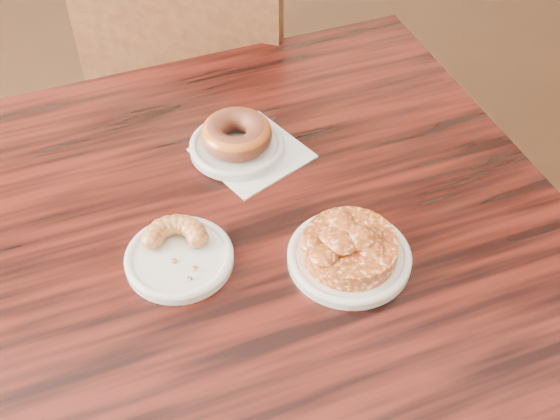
{
  "coord_description": "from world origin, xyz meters",
  "views": [
    {
      "loc": [
        -0.2,
        -0.39,
        1.48
      ],
      "look_at": [
        -0.17,
        0.26,
        0.8
      ],
      "focal_mm": 45.0,
      "sensor_mm": 36.0,
      "label": 1
    }
  ],
  "objects_px": {
    "chair_far": "(219,89)",
    "glazed_donut": "(236,134)",
    "apple_fritter": "(351,244)",
    "cruller_fragment": "(178,249)",
    "cafe_table": "(263,370)"
  },
  "relations": [
    {
      "from": "chair_far",
      "to": "glazed_donut",
      "type": "height_order",
      "value": "chair_far"
    },
    {
      "from": "apple_fritter",
      "to": "cruller_fragment",
      "type": "xyz_separation_m",
      "value": [
        -0.23,
        0.01,
        -0.01
      ]
    },
    {
      "from": "chair_far",
      "to": "cruller_fragment",
      "type": "xyz_separation_m",
      "value": [
        -0.03,
        -0.79,
        0.33
      ]
    },
    {
      "from": "cafe_table",
      "to": "chair_far",
      "type": "bearing_deg",
      "value": 78.36
    },
    {
      "from": "glazed_donut",
      "to": "apple_fritter",
      "type": "bearing_deg",
      "value": -56.96
    },
    {
      "from": "cafe_table",
      "to": "glazed_donut",
      "type": "distance_m",
      "value": 0.44
    },
    {
      "from": "glazed_donut",
      "to": "cruller_fragment",
      "type": "height_order",
      "value": "glazed_donut"
    },
    {
      "from": "glazed_donut",
      "to": "cruller_fragment",
      "type": "relative_size",
      "value": 1.08
    },
    {
      "from": "chair_far",
      "to": "apple_fritter",
      "type": "height_order",
      "value": "chair_far"
    },
    {
      "from": "cafe_table",
      "to": "glazed_donut",
      "type": "xyz_separation_m",
      "value": [
        -0.03,
        0.17,
        0.41
      ]
    },
    {
      "from": "glazed_donut",
      "to": "chair_far",
      "type": "bearing_deg",
      "value": 95.41
    },
    {
      "from": "chair_far",
      "to": "apple_fritter",
      "type": "xyz_separation_m",
      "value": [
        0.2,
        -0.8,
        0.33
      ]
    },
    {
      "from": "apple_fritter",
      "to": "glazed_donut",
      "type": "bearing_deg",
      "value": 123.04
    },
    {
      "from": "cafe_table",
      "to": "chair_far",
      "type": "distance_m",
      "value": 0.75
    },
    {
      "from": "cafe_table",
      "to": "chair_far",
      "type": "relative_size",
      "value": 0.98
    }
  ]
}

